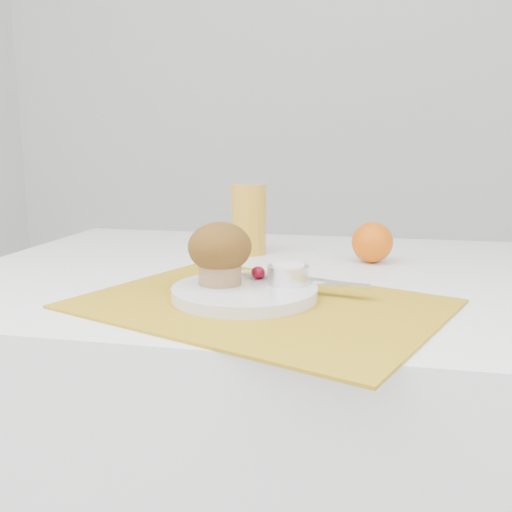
% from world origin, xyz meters
% --- Properties ---
extents(table, '(1.20, 0.80, 0.75)m').
position_xyz_m(table, '(0.00, 0.05, 0.38)').
color(table, white).
rests_on(table, ground).
extents(placemat, '(0.58, 0.50, 0.00)m').
position_xyz_m(placemat, '(-0.03, -0.17, 0.75)').
color(placemat, '#B38918').
rests_on(placemat, table).
extents(plate, '(0.25, 0.25, 0.02)m').
position_xyz_m(plate, '(-0.06, -0.15, 0.76)').
color(plate, silver).
rests_on(plate, placemat).
extents(ramekin, '(0.07, 0.07, 0.03)m').
position_xyz_m(ramekin, '(0.00, -0.12, 0.78)').
color(ramekin, white).
rests_on(ramekin, plate).
extents(cream, '(0.05, 0.05, 0.01)m').
position_xyz_m(cream, '(0.00, -0.12, 0.80)').
color(cream, white).
rests_on(cream, ramekin).
extents(raspberry_near, '(0.02, 0.02, 0.02)m').
position_xyz_m(raspberry_near, '(-0.05, -0.10, 0.78)').
color(raspberry_near, '#5C0210').
rests_on(raspberry_near, plate).
extents(raspberry_far, '(0.02, 0.02, 0.02)m').
position_xyz_m(raspberry_far, '(-0.01, -0.11, 0.78)').
color(raspberry_far, '#610215').
rests_on(raspberry_far, plate).
extents(butter_knife, '(0.20, 0.06, 0.00)m').
position_xyz_m(butter_knife, '(0.03, -0.10, 0.77)').
color(butter_knife, silver).
rests_on(butter_knife, plate).
extents(orange, '(0.08, 0.08, 0.08)m').
position_xyz_m(orange, '(0.12, 0.16, 0.79)').
color(orange, '#EA6108').
rests_on(orange, table).
extents(juice_glass, '(0.08, 0.08, 0.14)m').
position_xyz_m(juice_glass, '(-0.13, 0.20, 0.82)').
color(juice_glass, gold).
rests_on(juice_glass, table).
extents(muffin, '(0.09, 0.09, 0.09)m').
position_xyz_m(muffin, '(-0.09, -0.14, 0.82)').
color(muffin, '#AB8053').
rests_on(muffin, plate).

